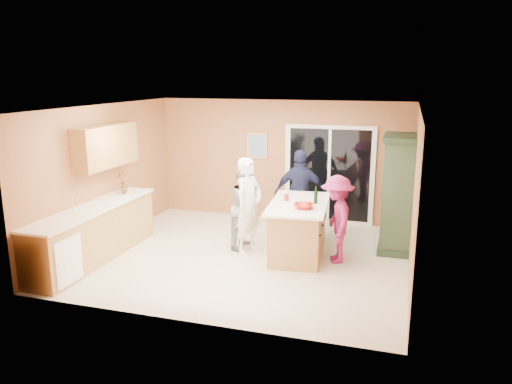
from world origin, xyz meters
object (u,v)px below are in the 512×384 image
(woman_grey, at_px, (246,207))
(woman_magenta, at_px, (337,219))
(green_hutch, at_px, (398,194))
(woman_white, at_px, (249,206))
(kitchen_island, at_px, (298,231))
(woman_navy, at_px, (300,194))

(woman_grey, relative_size, woman_magenta, 1.02)
(green_hutch, height_order, woman_magenta, green_hutch)
(green_hutch, bearing_deg, woman_white, -158.72)
(kitchen_island, relative_size, woman_white, 1.10)
(woman_white, distance_m, woman_grey, 0.30)
(woman_white, bearing_deg, woman_grey, 45.91)
(woman_grey, height_order, woman_magenta, woman_grey)
(green_hutch, relative_size, woman_magenta, 1.40)
(kitchen_island, distance_m, woman_magenta, 0.76)
(kitchen_island, distance_m, woman_navy, 1.13)
(woman_white, bearing_deg, green_hutch, -49.10)
(green_hutch, distance_m, woman_white, 2.70)
(woman_magenta, bearing_deg, green_hutch, 120.62)
(green_hutch, relative_size, woman_white, 1.22)
(green_hutch, distance_m, woman_navy, 1.84)
(kitchen_island, distance_m, woman_grey, 1.06)
(woman_white, xyz_separation_m, woman_grey, (-0.13, 0.26, -0.09))
(woman_navy, xyz_separation_m, woman_magenta, (0.88, -1.16, -0.11))
(green_hutch, distance_m, woman_grey, 2.75)
(woman_grey, distance_m, woman_navy, 1.22)
(green_hutch, bearing_deg, woman_magenta, -134.16)
(green_hutch, xyz_separation_m, woman_magenta, (-0.95, -0.98, -0.27))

